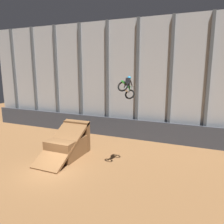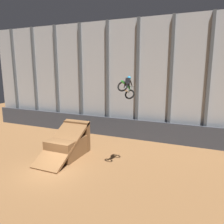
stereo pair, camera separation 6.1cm
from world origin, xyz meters
The scene contains 6 objects.
ground_plane centered at (0.00, 0.00, 0.00)m, with size 60.00×60.00×0.00m, color brown.
arena_back_wall centered at (0.00, 10.20, 6.15)m, with size 32.00×0.40×12.31m.
lower_barrier centered at (0.00, 9.43, 1.05)m, with size 31.36×0.20×2.10m.
dirt_ramp centered at (-0.58, 3.12, 0.97)m, with size 2.47×5.04×2.85m.
rider_bike_solo centered at (4.95, 2.28, 6.10)m, with size 0.84×1.72×1.67m.
hay_bale_trackside centered at (-2.66, 4.91, 0.28)m, with size 1.07×1.05×0.57m.
Camera 2 is at (9.88, -11.87, 7.38)m, focal length 35.00 mm.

